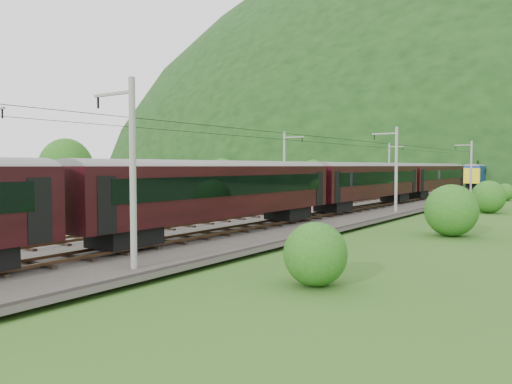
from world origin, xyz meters
The scene contains 14 objects.
ground centered at (0.00, 0.00, 0.00)m, with size 600.00×600.00×0.00m, color #2B4E18.
railbed centered at (0.00, 10.00, 0.15)m, with size 14.00×220.00×0.30m, color #38332D.
track_left centered at (-2.40, 10.00, 0.37)m, with size 2.40×220.00×0.27m.
track_right centered at (2.40, 10.00, 0.37)m, with size 2.40×220.00×0.27m.
catenary_left centered at (-6.12, 32.00, 4.50)m, with size 2.54×192.28×8.00m.
catenary_right centered at (6.12, 32.00, 4.50)m, with size 2.54×192.28×8.00m.
overhead_wires centered at (0.00, 10.00, 7.10)m, with size 4.83×198.00×0.03m.
mountain_ridge centered at (-120.00, 300.00, 0.00)m, with size 336.00×280.00×132.00m, color black.
train centered at (2.40, 22.37, 3.65)m, with size 3.09×149.04×5.39m.
hazard_post_near centered at (0.01, 26.95, 0.98)m, with size 0.14×0.14×1.35m, color red.
hazard_post_far centered at (0.19, 66.40, 1.03)m, with size 0.16×0.16×1.47m, color red.
signal centered at (-4.35, 26.89, 1.61)m, with size 0.25×0.25×2.23m.
vegetation_left centered at (-14.75, 9.44, 2.80)m, with size 13.44×141.74×7.09m.
vegetation_right centered at (12.74, 16.40, 1.36)m, with size 7.10×103.32×3.08m.
Camera 1 is at (22.36, -14.08, 4.62)m, focal length 35.00 mm.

